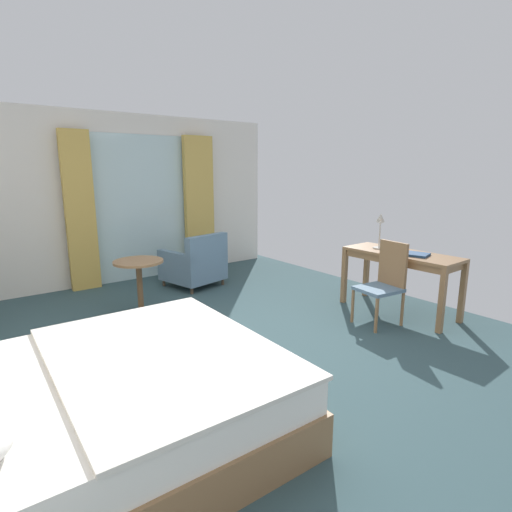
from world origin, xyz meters
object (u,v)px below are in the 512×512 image
(bed, at_px, (106,405))
(desk_chair, at_px, (384,280))
(armchair_by_window, at_px, (195,265))
(writing_desk, at_px, (401,260))
(round_cafe_table, at_px, (139,275))
(closed_book, at_px, (416,254))
(desk_lamp, at_px, (380,225))

(bed, bearing_deg, desk_chair, 4.06)
(desk_chair, bearing_deg, armchair_by_window, 110.49)
(writing_desk, bearing_deg, round_cafe_table, 144.22)
(writing_desk, distance_m, closed_book, 0.24)
(writing_desk, height_order, desk_lamp, desk_lamp)
(desk_chair, relative_size, closed_book, 3.44)
(armchair_by_window, height_order, round_cafe_table, armchair_by_window)
(desk_chair, relative_size, armchair_by_window, 1.05)
(desk_chair, height_order, armchair_by_window, desk_chair)
(armchair_by_window, bearing_deg, desk_lamp, -54.90)
(desk_lamp, distance_m, round_cafe_table, 3.12)
(closed_book, bearing_deg, round_cafe_table, 125.50)
(bed, relative_size, closed_book, 7.87)
(closed_book, distance_m, round_cafe_table, 3.33)
(desk_chair, xyz_separation_m, armchair_by_window, (-1.00, 2.67, -0.18))
(bed, xyz_separation_m, desk_chair, (3.25, 0.23, 0.22))
(desk_lamp, bearing_deg, desk_chair, -137.64)
(closed_book, bearing_deg, writing_desk, 65.96)
(bed, height_order, armchair_by_window, bed)
(desk_chair, distance_m, desk_lamp, 0.90)
(writing_desk, bearing_deg, desk_chair, -167.31)
(bed, distance_m, round_cafe_table, 2.49)
(writing_desk, xyz_separation_m, desk_lamp, (0.07, 0.38, 0.38))
(desk_chair, bearing_deg, round_cafe_table, 137.18)
(bed, bearing_deg, armchair_by_window, 52.20)
(desk_lamp, height_order, armchair_by_window, desk_lamp)
(desk_chair, bearing_deg, desk_lamp, 42.36)
(writing_desk, distance_m, desk_lamp, 0.55)
(writing_desk, xyz_separation_m, closed_book, (-0.03, -0.21, 0.11))
(desk_chair, bearing_deg, bed, -175.94)
(writing_desk, relative_size, desk_lamp, 3.05)
(armchair_by_window, bearing_deg, desk_chair, -69.51)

